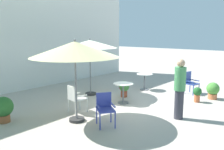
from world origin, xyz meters
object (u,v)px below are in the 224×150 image
at_px(cafe_table_0, 123,89).
at_px(potted_plant_0, 124,88).
at_px(cafe_table_1, 145,79).
at_px(patio_umbrella_1, 90,45).
at_px(potted_plant_1, 3,108).
at_px(patio_umbrella_0, 75,50).
at_px(standing_person, 180,88).
at_px(potted_plant_3, 197,93).
at_px(patio_chair_0, 105,107).
at_px(patio_chair_2, 75,97).
at_px(patio_chair_1, 190,81).
at_px(potted_plant_2, 213,90).

relative_size(cafe_table_0, potted_plant_0, 1.13).
bearing_deg(cafe_table_1, patio_umbrella_1, 150.78).
distance_m(patio_umbrella_1, potted_plant_1, 4.03).
xyz_separation_m(patio_umbrella_0, cafe_table_1, (4.46, 0.56, -1.53)).
distance_m(cafe_table_0, standing_person, 2.23).
xyz_separation_m(patio_umbrella_0, potted_plant_3, (4.06, -1.92, -1.70)).
distance_m(patio_chair_0, potted_plant_0, 2.94).
bearing_deg(patio_umbrella_1, patio_umbrella_0, -142.55).
bearing_deg(patio_chair_0, patio_chair_2, 83.40).
distance_m(patio_umbrella_1, potted_plant_0, 2.15).
height_order(patio_chair_0, standing_person, standing_person).
bearing_deg(patio_chair_0, patio_umbrella_1, 52.05).
relative_size(cafe_table_1, potted_plant_1, 0.98).
bearing_deg(standing_person, potted_plant_3, 5.74).
bearing_deg(patio_chair_0, patio_chair_1, -4.81).
relative_size(cafe_table_0, cafe_table_1, 1.01).
xyz_separation_m(patio_umbrella_1, patio_chair_2, (-1.85, -1.20, -1.52)).
xyz_separation_m(cafe_table_0, standing_person, (-0.20, -2.18, 0.41)).
bearing_deg(patio_chair_1, potted_plant_2, -105.74).
relative_size(potted_plant_3, standing_person, 0.31).
relative_size(patio_chair_1, patio_chair_2, 1.03).
relative_size(cafe_table_0, patio_chair_2, 0.83).
bearing_deg(potted_plant_0, potted_plant_1, 167.33).
distance_m(cafe_table_0, cafe_table_1, 2.27).
relative_size(potted_plant_2, potted_plant_3, 1.16).
bearing_deg(patio_umbrella_1, standing_person, -93.91).
xyz_separation_m(patio_umbrella_1, patio_chair_0, (-2.01, -2.58, -1.52)).
relative_size(patio_umbrella_0, cafe_table_1, 3.40).
distance_m(patio_chair_1, potted_plant_3, 1.30).
height_order(patio_chair_2, potted_plant_2, patio_chair_2).
relative_size(patio_umbrella_0, patio_chair_1, 2.71).
bearing_deg(cafe_table_1, potted_plant_2, -81.95).
bearing_deg(patio_chair_0, potted_plant_2, -17.19).
distance_m(potted_plant_1, potted_plant_3, 6.42).
relative_size(potted_plant_0, standing_person, 0.37).
xyz_separation_m(cafe_table_0, potted_plant_3, (1.82, -1.98, -0.18)).
relative_size(patio_umbrella_0, potted_plant_0, 3.80).
bearing_deg(patio_chair_1, potted_plant_0, 141.83).
bearing_deg(patio_umbrella_1, patio_chair_2, -146.99).
bearing_deg(potted_plant_2, standing_person, 178.10).
bearing_deg(cafe_table_0, patio_umbrella_0, -178.60).
bearing_deg(patio_umbrella_0, patio_umbrella_1, 37.45).
bearing_deg(patio_chair_2, patio_chair_0, -96.60).
height_order(cafe_table_0, potted_plant_1, potted_plant_1).
height_order(patio_chair_1, potted_plant_0, patio_chair_1).
xyz_separation_m(potted_plant_3, standing_person, (-2.02, -0.20, 0.59)).
bearing_deg(cafe_table_1, patio_umbrella_0, -172.78).
distance_m(potted_plant_1, potted_plant_2, 7.25).
height_order(patio_umbrella_0, standing_person, patio_umbrella_0).
xyz_separation_m(patio_chair_1, standing_person, (-3.09, -0.91, 0.40)).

